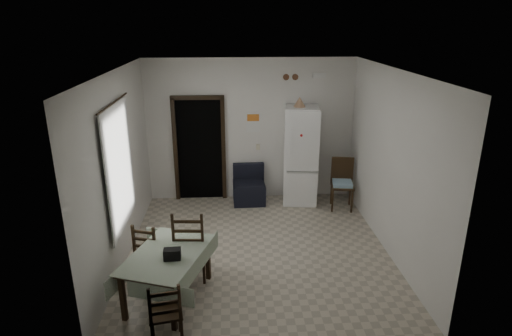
{
  "coord_description": "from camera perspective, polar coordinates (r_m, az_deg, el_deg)",
  "views": [
    {
      "loc": [
        -0.42,
        -6.21,
        3.6
      ],
      "look_at": [
        0.0,
        0.5,
        1.25
      ],
      "focal_mm": 30.0,
      "sensor_mm": 36.0,
      "label": 1
    }
  ],
  "objects": [
    {
      "name": "wall_back",
      "position": [
        8.73,
        -0.72,
        5.03
      ],
      "size": [
        4.2,
        0.02,
        2.9
      ],
      "primitive_type": null,
      "color": "silver",
      "rests_on": "ground"
    },
    {
      "name": "ground",
      "position": [
        7.19,
        0.25,
        -10.78
      ],
      "size": [
        4.5,
        4.5,
        0.0
      ],
      "primitive_type": "plane",
      "color": "#B5AA94",
      "rests_on": "ground"
    },
    {
      "name": "curtain",
      "position": [
        6.55,
        -17.71,
        0.09
      ],
      "size": [
        0.02,
        1.45,
        1.85
      ],
      "primitive_type": "cube",
      "color": "silver",
      "rests_on": "ground"
    },
    {
      "name": "wall_right",
      "position": [
        7.03,
        17.6,
        0.55
      ],
      "size": [
        0.02,
        4.5,
        2.9
      ],
      "primitive_type": null,
      "color": "silver",
      "rests_on": "ground"
    },
    {
      "name": "vent_left",
      "position": [
        8.58,
        4.03,
        12.0
      ],
      "size": [
        0.12,
        0.03,
        0.12
      ],
      "primitive_type": "cylinder",
      "rotation": [
        1.57,
        0.0,
        0.0
      ],
      "color": "brown",
      "rests_on": "ground"
    },
    {
      "name": "dining_chair_near_head",
      "position": [
        5.26,
        -12.0,
        -18.21
      ],
      "size": [
        0.44,
        0.44,
        0.87
      ],
      "primitive_type": null,
      "rotation": [
        0.0,
        0.0,
        3.33
      ],
      "color": "black",
      "rests_on": "ground"
    },
    {
      "name": "corner_chair",
      "position": [
        8.61,
        11.43,
        -2.19
      ],
      "size": [
        0.5,
        0.5,
        1.01
      ],
      "primitive_type": null,
      "rotation": [
        0.0,
        0.0,
        -0.16
      ],
      "color": "black",
      "rests_on": "ground"
    },
    {
      "name": "wall_left",
      "position": [
        6.78,
        -17.73,
        -0.16
      ],
      "size": [
        0.02,
        4.5,
        2.9
      ],
      "primitive_type": null,
      "color": "silver",
      "rests_on": "ground"
    },
    {
      "name": "calendar_image",
      "position": [
        8.66,
        -0.39,
        6.73
      ],
      "size": [
        0.24,
        0.01,
        0.14
      ],
      "primitive_type": "cube",
      "color": "orange",
      "rests_on": "ground"
    },
    {
      "name": "light_switch",
      "position": [
        8.82,
        0.27,
        2.82
      ],
      "size": [
        0.08,
        0.02,
        0.12
      ],
      "primitive_type": "cube",
      "color": "beige",
      "rests_on": "ground"
    },
    {
      "name": "curtain_rod",
      "position": [
        6.31,
        -18.5,
        8.26
      ],
      "size": [
        0.02,
        1.6,
        0.02
      ],
      "primitive_type": "cylinder",
      "rotation": [
        1.57,
        0.0,
        0.0
      ],
      "color": "black",
      "rests_on": "ground"
    },
    {
      "name": "doorway",
      "position": [
        9.05,
        -7.44,
        2.81
      ],
      "size": [
        1.06,
        0.52,
        2.22
      ],
      "color": "black",
      "rests_on": "ground"
    },
    {
      "name": "window_recess",
      "position": [
        6.58,
        -18.64,
        0.07
      ],
      "size": [
        0.1,
        1.2,
        1.6
      ],
      "primitive_type": "cube",
      "color": "silver",
      "rests_on": "ground"
    },
    {
      "name": "navy_seat",
      "position": [
        8.75,
        -0.94,
        -2.25
      ],
      "size": [
        0.66,
        0.64,
        0.78
      ],
      "primitive_type": null,
      "rotation": [
        0.0,
        0.0,
        0.02
      ],
      "color": "black",
      "rests_on": "ground"
    },
    {
      "name": "tan_cone",
      "position": [
        8.35,
        5.84,
        8.76
      ],
      "size": [
        0.26,
        0.26,
        0.19
      ],
      "primitive_type": "cone",
      "rotation": [
        0.0,
        0.0,
        -0.11
      ],
      "color": "tan",
      "rests_on": "fridge"
    },
    {
      "name": "dining_chair_far_right",
      "position": [
        6.33,
        -8.68,
        -9.81
      ],
      "size": [
        0.5,
        0.5,
        1.09
      ],
      "primitive_type": null,
      "rotation": [
        0.0,
        0.0,
        3.07
      ],
      "color": "black",
      "rests_on": "ground"
    },
    {
      "name": "vent_right",
      "position": [
        8.61,
        5.25,
        11.99
      ],
      "size": [
        0.12,
        0.03,
        0.12
      ],
      "primitive_type": "cylinder",
      "rotation": [
        1.57,
        0.0,
        0.0
      ],
      "color": "brown",
      "rests_on": "ground"
    },
    {
      "name": "black_bag",
      "position": [
        5.68,
        -11.11,
        -11.19
      ],
      "size": [
        0.22,
        0.14,
        0.14
      ],
      "primitive_type": "cube",
      "rotation": [
        0.0,
        0.0,
        0.04
      ],
      "color": "black",
      "rests_on": "dining_table"
    },
    {
      "name": "fridge",
      "position": [
        8.66,
        5.92,
        1.67
      ],
      "size": [
        0.73,
        0.73,
        1.99
      ],
      "primitive_type": null,
      "rotation": [
        0.0,
        0.0,
        -0.14
      ],
      "color": "white",
      "rests_on": "ground"
    },
    {
      "name": "dining_chair_far_left",
      "position": [
        6.52,
        -13.89,
        -10.36
      ],
      "size": [
        0.47,
        0.47,
        0.87
      ],
      "primitive_type": null,
      "rotation": [
        0.0,
        0.0,
        2.83
      ],
      "color": "black",
      "rests_on": "ground"
    },
    {
      "name": "dining_table",
      "position": [
        6.02,
        -11.59,
        -13.91
      ],
      "size": [
        1.25,
        1.53,
        0.68
      ],
      "primitive_type": null,
      "rotation": [
        0.0,
        0.0,
        -0.33
      ],
      "color": "#97A78F",
      "rests_on": "ground"
    },
    {
      "name": "ceiling",
      "position": [
        6.26,
        0.29,
        12.86
      ],
      "size": [
        4.2,
        4.5,
        0.02
      ],
      "primitive_type": null,
      "color": "white",
      "rests_on": "ground"
    },
    {
      "name": "calendar",
      "position": [
        8.69,
        -0.39,
        6.1
      ],
      "size": [
        0.28,
        0.02,
        0.4
      ],
      "primitive_type": "cube",
      "color": "white",
      "rests_on": "ground"
    },
    {
      "name": "wall_front",
      "position": [
        4.52,
        2.2,
        -9.12
      ],
      "size": [
        4.2,
        0.02,
        2.9
      ],
      "primitive_type": null,
      "color": "silver",
      "rests_on": "ground"
    },
    {
      "name": "emergency_light",
      "position": [
        8.66,
        8.42,
        12.11
      ],
      "size": [
        0.25,
        0.07,
        0.09
      ],
      "primitive_type": "cube",
      "color": "white",
      "rests_on": "ground"
    }
  ]
}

